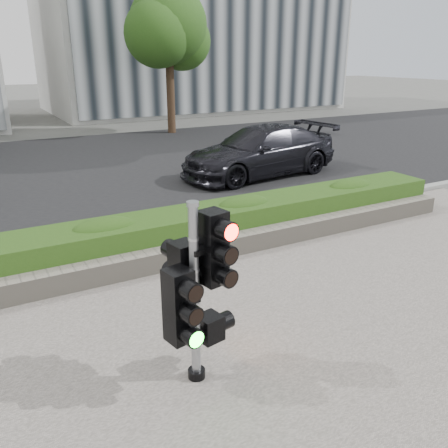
# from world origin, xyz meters

# --- Properties ---
(ground) EXTENTS (120.00, 120.00, 0.00)m
(ground) POSITION_xyz_m (0.00, 0.00, 0.00)
(ground) COLOR #51514C
(ground) RESTS_ON ground
(sidewalk) EXTENTS (16.00, 11.00, 0.03)m
(sidewalk) POSITION_xyz_m (0.00, -2.50, 0.01)
(sidewalk) COLOR #9E9389
(sidewalk) RESTS_ON ground
(road) EXTENTS (60.00, 13.00, 0.02)m
(road) POSITION_xyz_m (0.00, 10.00, 0.01)
(road) COLOR black
(road) RESTS_ON ground
(curb) EXTENTS (60.00, 0.25, 0.12)m
(curb) POSITION_xyz_m (0.00, 3.15, 0.06)
(curb) COLOR gray
(curb) RESTS_ON ground
(stone_wall) EXTENTS (12.00, 0.32, 0.34)m
(stone_wall) POSITION_xyz_m (0.00, 1.90, 0.20)
(stone_wall) COLOR gray
(stone_wall) RESTS_ON sidewalk
(hedge) EXTENTS (12.00, 1.00, 0.68)m
(hedge) POSITION_xyz_m (0.00, 2.55, 0.37)
(hedge) COLOR #4E7C26
(hedge) RESTS_ON sidewalk
(building_right) EXTENTS (18.00, 10.00, 12.00)m
(building_right) POSITION_xyz_m (11.00, 25.00, 6.00)
(building_right) COLOR #B7B7B2
(building_right) RESTS_ON ground
(tree_right) EXTENTS (4.10, 3.58, 6.53)m
(tree_right) POSITION_xyz_m (5.48, 15.55, 4.48)
(tree_right) COLOR black
(tree_right) RESTS_ON ground
(traffic_signal) EXTENTS (0.73, 0.59, 2.02)m
(traffic_signal) POSITION_xyz_m (-1.17, -0.87, 1.14)
(traffic_signal) COLOR black
(traffic_signal) RESTS_ON sidewalk
(car_dark) EXTENTS (5.09, 2.54, 1.42)m
(car_dark) POSITION_xyz_m (4.53, 6.64, 0.73)
(car_dark) COLOR black
(car_dark) RESTS_ON road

